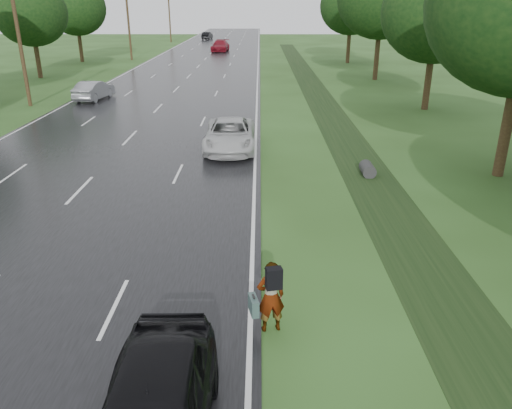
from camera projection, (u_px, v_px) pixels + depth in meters
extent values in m
cube|color=black|center=(195.00, 70.00, 53.56)|extent=(14.00, 180.00, 0.04)
cube|color=silver|center=(258.00, 70.00, 53.50)|extent=(0.12, 180.00, 0.01)
cube|color=silver|center=(132.00, 70.00, 53.59)|extent=(0.12, 180.00, 0.01)
cube|color=silver|center=(195.00, 70.00, 53.55)|extent=(0.12, 180.00, 0.01)
cube|color=black|center=(334.00, 122.00, 30.33)|extent=(2.20, 120.00, 0.01)
cylinder|color=#2D2D2D|center=(367.00, 169.00, 20.97)|extent=(0.56, 1.00, 0.56)
cylinder|color=#382417|center=(18.00, 31.00, 33.22)|extent=(0.26, 0.26, 10.00)
cylinder|color=#382417|center=(128.00, 18.00, 61.01)|extent=(0.26, 0.26, 10.00)
cylinder|color=#382417|center=(169.00, 13.00, 88.80)|extent=(0.26, 0.26, 10.00)
cylinder|color=#382417|center=(506.00, 131.00, 20.31)|extent=(0.44, 0.44, 3.84)
cylinder|color=#382417|center=(428.00, 83.00, 33.33)|extent=(0.44, 0.44, 3.52)
ellipsoid|color=black|center=(437.00, 13.00, 31.68)|extent=(7.00, 7.00, 6.30)
cylinder|color=#382417|center=(377.00, 57.00, 46.18)|extent=(0.44, 0.44, 4.16)
cylinder|color=#382417|center=(348.00, 47.00, 59.24)|extent=(0.44, 0.44, 3.68)
ellipsoid|color=black|center=(351.00, 6.00, 57.53)|extent=(7.20, 7.20, 6.48)
cylinder|color=#382417|center=(38.00, 60.00, 47.47)|extent=(0.44, 0.44, 3.36)
ellipsoid|color=black|center=(30.00, 13.00, 45.90)|extent=(6.60, 6.60, 5.94)
cylinder|color=#382417|center=(81.00, 47.00, 60.41)|extent=(0.44, 0.44, 3.52)
ellipsoid|color=black|center=(76.00, 8.00, 58.76)|extent=(7.00, 7.00, 6.30)
imported|color=#A5998C|center=(271.00, 297.00, 10.81)|extent=(0.69, 0.53, 1.70)
cube|color=black|center=(274.00, 278.00, 10.36)|extent=(0.38, 0.27, 0.48)
cube|color=#38524E|center=(254.00, 305.00, 10.90)|extent=(0.26, 0.50, 0.39)
cube|color=black|center=(254.00, 296.00, 10.82)|extent=(0.08, 0.16, 0.03)
imported|color=#B8B8B8|center=(230.00, 135.00, 24.33)|extent=(2.47, 5.24, 1.45)
imported|color=gray|center=(94.00, 90.00, 36.86)|extent=(2.09, 4.38, 1.39)
imported|color=maroon|center=(220.00, 46.00, 73.13)|extent=(2.65, 5.65, 1.59)
imported|color=black|center=(207.00, 36.00, 97.34)|extent=(1.93, 4.24, 1.35)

